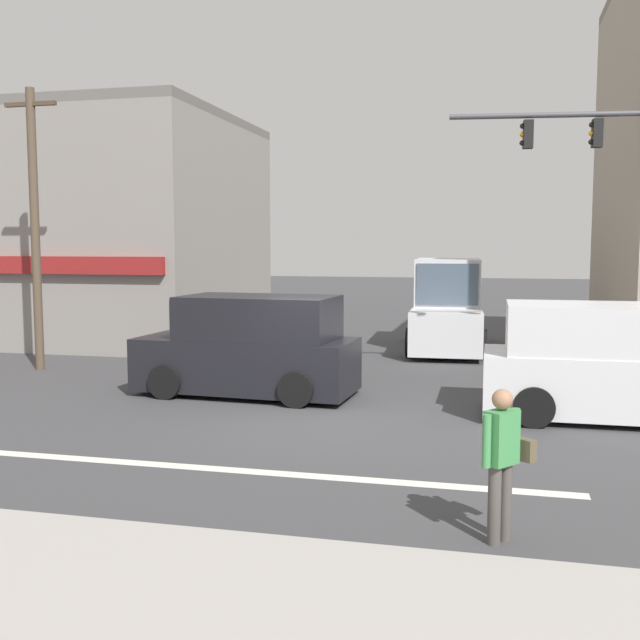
{
  "coord_description": "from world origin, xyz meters",
  "views": [
    {
      "loc": [
        3.32,
        -13.24,
        3.18
      ],
      "look_at": [
        -0.34,
        2.0,
        1.6
      ],
      "focal_mm": 42.0,
      "sensor_mm": 36.0,
      "label": 1
    }
  ],
  "objects_px": {
    "utility_pole_near_left": "(35,225)",
    "pedestrian_foreground_with_bag": "(503,455)",
    "van_crossing_rightbound": "(250,348)",
    "traffic_light_mast": "(629,198)",
    "van_waiting_far": "(608,365)",
    "box_truck_parked_curbside": "(448,308)"
  },
  "relations": [
    {
      "from": "van_waiting_far",
      "to": "van_crossing_rightbound",
      "type": "distance_m",
      "value": 7.08
    },
    {
      "from": "traffic_light_mast",
      "to": "pedestrian_foreground_with_bag",
      "type": "xyz_separation_m",
      "value": [
        -2.58,
        -9.29,
        -3.22
      ]
    },
    {
      "from": "utility_pole_near_left",
      "to": "van_waiting_far",
      "type": "bearing_deg",
      "value": -10.48
    },
    {
      "from": "traffic_light_mast",
      "to": "box_truck_parked_curbside",
      "type": "xyz_separation_m",
      "value": [
        -4.18,
        5.74,
        -2.92
      ]
    },
    {
      "from": "traffic_light_mast",
      "to": "box_truck_parked_curbside",
      "type": "height_order",
      "value": "traffic_light_mast"
    },
    {
      "from": "van_waiting_far",
      "to": "pedestrian_foreground_with_bag",
      "type": "relative_size",
      "value": 2.77
    },
    {
      "from": "utility_pole_near_left",
      "to": "pedestrian_foreground_with_bag",
      "type": "height_order",
      "value": "utility_pole_near_left"
    },
    {
      "from": "utility_pole_near_left",
      "to": "van_crossing_rightbound",
      "type": "bearing_deg",
      "value": -16.26
    },
    {
      "from": "traffic_light_mast",
      "to": "pedestrian_foreground_with_bag",
      "type": "bearing_deg",
      "value": -105.51
    },
    {
      "from": "van_waiting_far",
      "to": "box_truck_parked_curbside",
      "type": "bearing_deg",
      "value": 111.61
    },
    {
      "from": "utility_pole_near_left",
      "to": "box_truck_parked_curbside",
      "type": "bearing_deg",
      "value": 32.58
    },
    {
      "from": "utility_pole_near_left",
      "to": "box_truck_parked_curbside",
      "type": "xyz_separation_m",
      "value": [
        9.87,
        6.31,
        -2.42
      ]
    },
    {
      "from": "pedestrian_foreground_with_bag",
      "to": "van_crossing_rightbound",
      "type": "bearing_deg",
      "value": 126.89
    },
    {
      "from": "van_waiting_far",
      "to": "box_truck_parked_curbside",
      "type": "xyz_separation_m",
      "value": [
        -3.48,
        8.78,
        0.25
      ]
    },
    {
      "from": "pedestrian_foreground_with_bag",
      "to": "traffic_light_mast",
      "type": "bearing_deg",
      "value": 74.49
    },
    {
      "from": "utility_pole_near_left",
      "to": "pedestrian_foreground_with_bag",
      "type": "distance_m",
      "value": 14.67
    },
    {
      "from": "van_waiting_far",
      "to": "van_crossing_rightbound",
      "type": "bearing_deg",
      "value": 174.87
    },
    {
      "from": "van_crossing_rightbound",
      "to": "box_truck_parked_curbside",
      "type": "relative_size",
      "value": 0.83
    },
    {
      "from": "van_waiting_far",
      "to": "pedestrian_foreground_with_bag",
      "type": "distance_m",
      "value": 6.53
    },
    {
      "from": "van_waiting_far",
      "to": "pedestrian_foreground_with_bag",
      "type": "bearing_deg",
      "value": -106.71
    },
    {
      "from": "utility_pole_near_left",
      "to": "pedestrian_foreground_with_bag",
      "type": "relative_size",
      "value": 4.22
    },
    {
      "from": "utility_pole_near_left",
      "to": "traffic_light_mast",
      "type": "distance_m",
      "value": 14.07
    }
  ]
}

